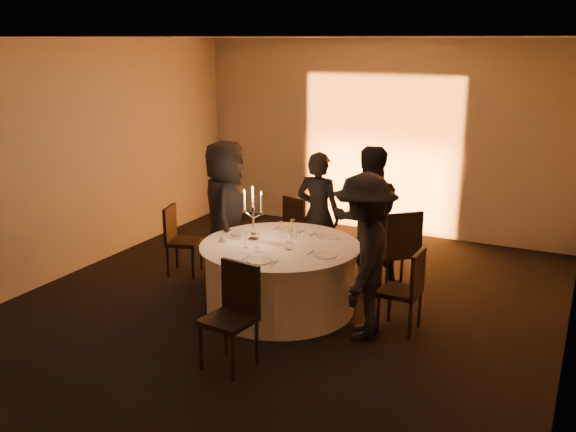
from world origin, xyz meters
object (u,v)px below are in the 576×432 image
at_px(banquet_table, 280,277).
at_px(chair_right, 407,287).
at_px(guest_left, 226,213).
at_px(guest_right, 364,257).
at_px(coffee_cup, 223,239).
at_px(chair_left, 178,236).
at_px(candelabra, 253,222).
at_px(chair_front, 234,309).
at_px(guest_back_right, 368,218).
at_px(chair_back_right, 399,247).
at_px(guest_back_left, 318,215).
at_px(chair_back_left, 299,224).

distance_m(banquet_table, chair_right, 1.46).
relative_size(guest_left, guest_right, 1.05).
height_order(banquet_table, coffee_cup, coffee_cup).
bearing_deg(chair_left, banquet_table, -120.32).
bearing_deg(candelabra, chair_right, 1.33).
bearing_deg(chair_right, chair_front, -40.49).
xyz_separation_m(banquet_table, guest_left, (-1.00, 0.48, 0.52)).
height_order(banquet_table, guest_right, guest_right).
height_order(chair_left, guest_back_right, guest_back_right).
xyz_separation_m(chair_back_right, chair_right, (0.39, -0.98, -0.09)).
distance_m(chair_left, coffee_cup, 1.29).
bearing_deg(guest_right, chair_back_right, 167.19).
distance_m(guest_left, guest_back_left, 1.18).
bearing_deg(banquet_table, guest_back_left, 92.13).
relative_size(chair_right, candelabra, 1.41).
relative_size(chair_back_left, guest_left, 0.49).
distance_m(chair_left, guest_right, 2.89).
distance_m(chair_back_right, chair_front, 2.53).
distance_m(chair_front, candelabra, 1.51).
distance_m(banquet_table, guest_back_left, 1.25).
distance_m(chair_back_left, chair_right, 2.61).
bearing_deg(candelabra, chair_back_right, 36.00).
relative_size(guest_back_left, coffee_cup, 14.86).
relative_size(banquet_table, chair_back_right, 1.72).
distance_m(guest_back_right, candelabra, 1.47).
xyz_separation_m(banquet_table, guest_back_left, (-0.04, 1.17, 0.43)).
bearing_deg(guest_back_left, guest_back_right, 173.84).
distance_m(guest_back_right, coffee_cup, 1.80).
bearing_deg(guest_right, banquet_table, -115.82).
bearing_deg(candelabra, chair_left, 162.09).
bearing_deg(chair_front, candelabra, 118.95).
height_order(chair_front, guest_back_left, guest_back_left).
bearing_deg(chair_back_right, coffee_cup, -7.14).
xyz_separation_m(banquet_table, chair_right, (1.46, 0.04, 0.12)).
relative_size(chair_front, guest_left, 0.55).
bearing_deg(guest_left, banquet_table, -141.16).
relative_size(guest_back_left, guest_back_right, 0.92).
relative_size(banquet_table, chair_back_left, 2.02).
distance_m(chair_back_right, guest_back_right, 0.51).
height_order(guest_back_left, guest_back_right, guest_back_right).
height_order(banquet_table, guest_back_left, guest_back_left).
height_order(chair_front, guest_right, guest_right).
xyz_separation_m(guest_back_right, guest_right, (0.42, -1.32, -0.02)).
bearing_deg(chair_left, guest_left, -102.85).
height_order(chair_right, guest_left, guest_left).
bearing_deg(banquet_table, chair_back_left, 108.43).
xyz_separation_m(chair_front, candelabra, (-0.53, 1.34, 0.43)).
bearing_deg(guest_left, chair_back_right, -100.77).
xyz_separation_m(chair_back_left, chair_right, (2.02, -1.65, 0.01)).
bearing_deg(coffee_cup, chair_back_right, 35.67).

